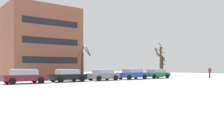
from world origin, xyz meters
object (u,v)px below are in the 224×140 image
parked_car_blue (133,74)px  parked_car_green (156,73)px  parked_car_maroon (24,76)px  parked_car_black (68,75)px  pedestrian_crossing (210,72)px  parked_car_gray (103,75)px

parked_car_blue → parked_car_green: bearing=1.9°
parked_car_maroon → parked_car_blue: size_ratio=0.97×
parked_car_maroon → parked_car_green: 19.58m
parked_car_black → parked_car_green: 14.69m
parked_car_black → parked_car_blue: bearing=-0.9°
parked_car_green → pedestrian_crossing: bearing=-32.5°
parked_car_black → parked_car_gray: bearing=-0.7°
parked_car_gray → parked_car_maroon: bearing=-179.8°
parked_car_black → pedestrian_crossing: bearing=-11.7°
parked_car_blue → parked_car_green: size_ratio=0.99×
parked_car_black → parked_car_blue: (9.79, -0.16, 0.03)m
parked_car_blue → parked_car_green: 4.90m
parked_car_green → parked_car_blue: bearing=-178.1°
parked_car_maroon → parked_car_blue: 14.69m
parked_car_green → parked_car_black: bearing=180.0°
parked_car_black → pedestrian_crossing: pedestrian_crossing is taller
parked_car_gray → parked_car_green: (9.79, 0.06, 0.01)m
parked_car_black → parked_car_gray: size_ratio=1.03×
parked_car_maroon → parked_car_gray: (9.79, 0.03, -0.03)m
parked_car_black → parked_car_green: (14.69, -0.00, -0.01)m
parked_car_black → parked_car_green: parked_car_black is taller
parked_car_gray → parked_car_black: bearing=179.3°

